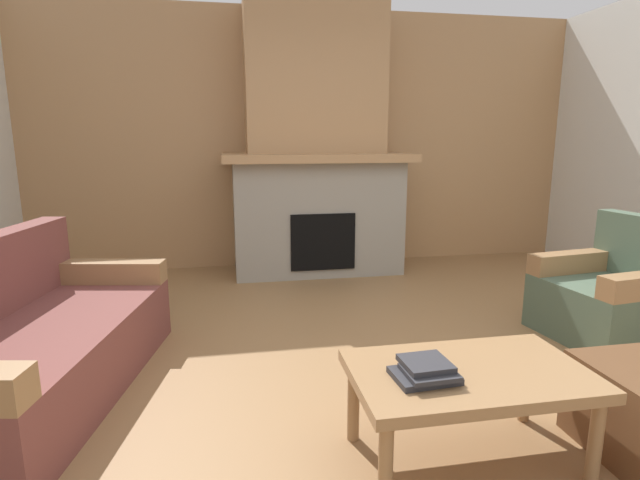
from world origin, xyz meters
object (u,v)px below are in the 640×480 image
fireplace (316,160)px  armchair (612,296)px  coffee_table (468,381)px  couch (31,346)px

fireplace → armchair: fireplace is taller
coffee_table → couch: bearing=154.9°
fireplace → armchair: bearing=-51.6°
couch → armchair: bearing=2.3°
fireplace → coffee_table: size_ratio=2.70×
fireplace → couch: bearing=-130.5°
armchair → couch: bearing=-177.7°
couch → coffee_table: couch is taller
fireplace → armchair: size_ratio=3.17×
couch → fireplace: bearing=49.5°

